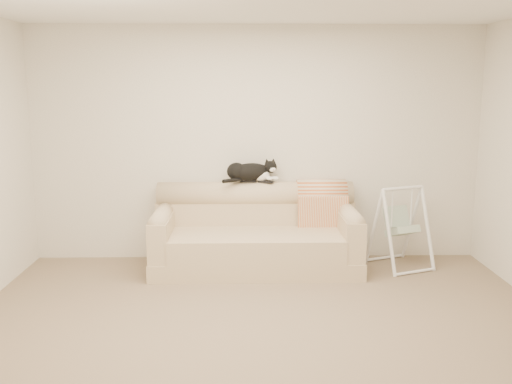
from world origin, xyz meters
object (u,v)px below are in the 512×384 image
at_px(remote_a, 248,181).
at_px(tuxedo_cat, 250,172).
at_px(remote_b, 266,182).
at_px(sofa, 256,236).
at_px(baby_swing, 400,227).

xyz_separation_m(remote_a, tuxedo_cat, (0.03, -0.02, 0.11)).
distance_m(remote_b, tuxedo_cat, 0.20).
bearing_deg(remote_a, tuxedo_cat, -31.67).
relative_size(sofa, baby_swing, 2.46).
height_order(sofa, remote_a, remote_a).
xyz_separation_m(tuxedo_cat, baby_swing, (1.62, -0.24, -0.57)).
relative_size(remote_b, baby_swing, 0.20).
bearing_deg(sofa, baby_swing, -0.30).
height_order(remote_b, tuxedo_cat, tuxedo_cat).
xyz_separation_m(sofa, remote_b, (0.12, 0.21, 0.56)).
xyz_separation_m(remote_a, baby_swing, (1.65, -0.26, -0.47)).
distance_m(remote_b, baby_swing, 1.54).
distance_m(sofa, remote_b, 0.61).
bearing_deg(tuxedo_cat, remote_b, -7.05).
bearing_deg(remote_b, tuxedo_cat, 172.95).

